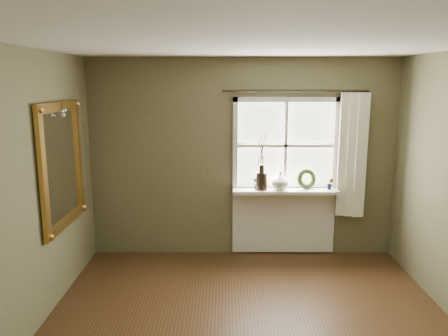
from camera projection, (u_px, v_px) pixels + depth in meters
name	position (u px, v px, depth m)	size (l,w,h in m)	color
ceiling	(256.00, 40.00, 3.25)	(4.50, 4.50, 0.00)	silver
wall_back	(243.00, 158.00, 5.76)	(4.00, 0.10, 2.60)	brown
window_frame	(285.00, 145.00, 5.65)	(1.36, 0.06, 1.24)	white
window_sill	(285.00, 191.00, 5.66)	(1.36, 0.26, 0.04)	white
window_apron	(283.00, 221.00, 5.85)	(1.36, 0.04, 0.88)	white
dark_jug	(261.00, 181.00, 5.63)	(0.16, 0.16, 0.23)	black
cream_vase	(280.00, 181.00, 5.63)	(0.23, 0.23, 0.24)	beige
wreath	(306.00, 181.00, 5.68)	(0.27, 0.27, 0.07)	#30421D
potted_plant_left	(256.00, 184.00, 5.64)	(0.08, 0.06, 0.16)	#30421D
potted_plant_right	(330.00, 184.00, 5.64)	(0.09, 0.07, 0.15)	#30421D
curtain	(352.00, 156.00, 5.58)	(0.36, 0.12, 1.59)	white
curtain_rod	(295.00, 91.00, 5.46)	(0.03, 0.03, 1.84)	black
gilt_mirror	(62.00, 165.00, 4.63)	(0.10, 1.12, 1.34)	white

